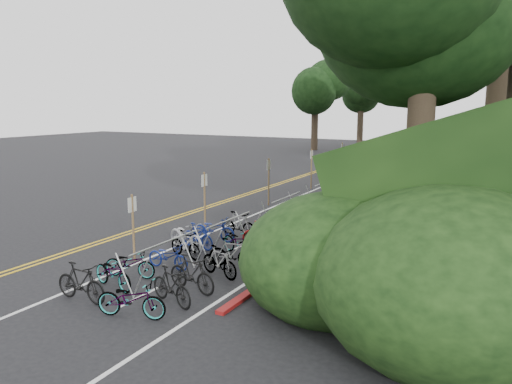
% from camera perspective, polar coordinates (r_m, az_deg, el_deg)
% --- Properties ---
extents(ground, '(120.00, 120.00, 0.00)m').
position_cam_1_polar(ground, '(17.91, -16.45, -7.55)').
color(ground, black).
rests_on(ground, ground).
extents(road_markings, '(7.47, 80.00, 0.01)m').
position_cam_1_polar(road_markings, '(25.53, 0.60, -1.89)').
color(road_markings, gold).
rests_on(road_markings, ground).
extents(red_curb, '(0.25, 28.00, 0.10)m').
position_cam_1_polar(red_curb, '(25.47, 12.80, -2.07)').
color(red_curb, maroon).
rests_on(red_curb, ground).
extents(tree_cluster, '(32.03, 53.69, 17.63)m').
position_cam_1_polar(tree_cluster, '(34.67, 25.09, 18.68)').
color(tree_cluster, '#2D2319').
rests_on(tree_cluster, ground).
extents(bike_rack_front, '(1.18, 3.10, 1.26)m').
position_cam_1_polar(bike_rack_front, '(15.18, -10.31, -6.87)').
color(bike_rack_front, '#A4A5A6').
rests_on(bike_rack_front, ground).
extents(bike_racks_rest, '(1.14, 23.00, 1.17)m').
position_cam_1_polar(bike_racks_rest, '(27.05, 7.91, 0.53)').
color(bike_racks_rest, '#A4A5A6').
rests_on(bike_racks_rest, ground).
extents(signpost_near, '(0.08, 0.40, 2.30)m').
position_cam_1_polar(signpost_near, '(17.39, -13.88, -3.44)').
color(signpost_near, brown).
rests_on(signpost_near, ground).
extents(signposts_rest, '(0.08, 18.40, 2.50)m').
position_cam_1_polar(signposts_rest, '(28.77, 4.13, 2.33)').
color(signposts_rest, brown).
rests_on(signposts_rest, ground).
extents(bike_front, '(1.29, 2.05, 1.02)m').
position_cam_1_polar(bike_front, '(18.59, -8.03, -4.96)').
color(bike_front, '#9E9EA3').
rests_on(bike_front, ground).
extents(bike_valet, '(3.39, 9.95, 1.08)m').
position_cam_1_polar(bike_valet, '(16.46, -7.12, -7.01)').
color(bike_valet, black).
rests_on(bike_valet, ground).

